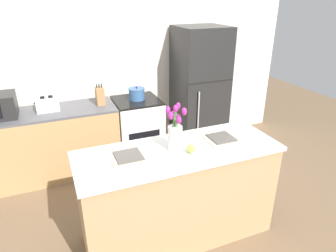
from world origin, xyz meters
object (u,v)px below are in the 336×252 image
Objects in this scene: pear_figurine at (191,148)px; refrigerator at (199,91)px; flower_vase at (175,133)px; cooking_pot at (137,94)px; plate_setting_left at (128,157)px; knife_block at (100,96)px; toaster at (47,104)px; stove_range at (138,130)px; plate_setting_right at (221,138)px.

refrigerator is at bearing 59.90° from pear_figurine.
flower_vase is 1.97× the size of cooking_pot.
cooking_pot is (0.55, 1.58, 0.01)m from plate_setting_left.
flower_vase is at bearing -77.84° from knife_block.
refrigerator reaches higher than flower_vase.
pear_figurine is at bearing -75.30° from knife_block.
flower_vase is at bearing -58.79° from toaster.
pear_figurine is at bearing -120.10° from refrigerator.
stove_range is 0.49× the size of refrigerator.
knife_block is (-1.43, -0.00, 0.10)m from refrigerator.
plate_setting_right is (0.38, 0.13, -0.03)m from pear_figurine.
stove_range is 2.94× the size of plate_setting_right.
cooking_pot is at bearing 88.57° from pear_figurine.
knife_block is at bearing -178.58° from cooking_pot.
knife_block is at bearing 102.16° from flower_vase.
refrigerator is 4.20× the size of flower_vase.
plate_setting_left is 0.89m from plate_setting_right.
pear_figurine reaches higher than plate_setting_right.
flower_vase is at bearing -124.29° from refrigerator.
toaster is at bearing 179.58° from refrigerator.
stove_range is 2.07× the size of flower_vase.
refrigerator is at bearing 0.04° from stove_range.
pear_figurine is 0.53m from plate_setting_left.
plate_setting_right is (0.89, 0.00, 0.00)m from plate_setting_left.
plate_setting_left reaches higher than stove_range.
plate_setting_left is at bearing -109.11° from stove_range.
stove_range is 1.78m from pear_figurine.
plate_setting_left is at bearing 177.07° from flower_vase.
cooking_pot is 0.49m from knife_block.
knife_block is at bearing 117.65° from plate_setting_right.
flower_vase is (-0.14, -1.59, 0.67)m from stove_range.
pear_figurine reaches higher than stove_range.
plate_setting_right is 2.15m from toaster.
pear_figurine is 0.41× the size of toaster.
pear_figurine is 0.38× the size of plate_setting_left.
plate_setting_left and plate_setting_right have the same top height.
flower_vase is at bearing -95.15° from cooking_pot.
flower_vase is at bearing -177.51° from plate_setting_right.
plate_setting_left is 1.00× the size of plate_setting_right.
refrigerator reaches higher than toaster.
pear_figurine is 0.53× the size of cooking_pot.
cooking_pot is (0.04, 1.71, -0.03)m from pear_figurine.
plate_setting_right is 1.08× the size of toaster.
flower_vase reaches higher than pear_figurine.
refrigerator is 1.96m from pear_figurine.
flower_vase reaches higher than cooking_pot.
knife_block reaches higher than plate_setting_left.
cooking_pot is at bearing -0.22° from toaster.
refrigerator is (0.95, 0.00, 0.46)m from stove_range.
plate_setting_left is 1.68m from toaster.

